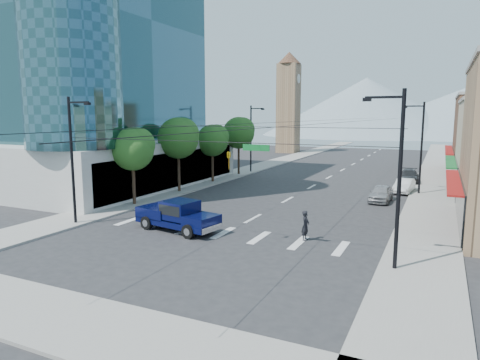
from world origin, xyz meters
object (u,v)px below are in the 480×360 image
(pickup_truck, at_px, (177,215))
(parked_car_near, at_px, (381,193))
(parked_car_mid, at_px, (404,186))
(parked_car_far, at_px, (409,176))
(pedestrian, at_px, (305,226))

(pickup_truck, bearing_deg, parked_car_near, 65.41)
(pickup_truck, bearing_deg, parked_car_mid, 69.93)
(parked_car_far, bearing_deg, parked_car_near, -100.99)
(parked_car_far, bearing_deg, parked_car_mid, -94.26)
(pedestrian, relative_size, parked_car_near, 0.43)
(pedestrian, height_order, parked_car_far, pedestrian)
(pickup_truck, distance_m, parked_car_far, 31.57)
(parked_car_mid, distance_m, parked_car_far, 7.22)
(pickup_truck, bearing_deg, parked_car_far, 76.58)
(parked_car_near, xyz_separation_m, parked_car_mid, (1.52, 5.64, -0.04))
(pickup_truck, relative_size, parked_car_mid, 1.49)
(parked_car_near, relative_size, parked_car_far, 0.85)
(pickup_truck, bearing_deg, pedestrian, 20.00)
(pedestrian, height_order, parked_car_near, pedestrian)
(pickup_truck, relative_size, parked_car_near, 1.46)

